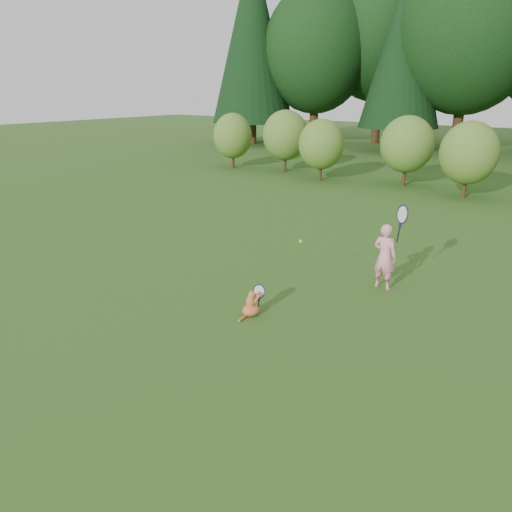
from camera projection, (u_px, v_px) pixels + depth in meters
The scene contains 5 objects.
ground at pixel (223, 300), 9.48m from camera, with size 100.00×100.00×0.00m, color #1D4B15.
shrub_row at pixel (438, 155), 19.03m from camera, with size 28.00×3.00×2.80m, color #557725, non-canonical shape.
child at pixel (385, 255), 9.82m from camera, with size 0.75×0.48×1.99m.
cat at pixel (251, 302), 8.78m from camera, with size 0.43×0.62×0.64m.
tennis_ball at pixel (301, 241), 9.64m from camera, with size 0.07×0.07×0.07m.
Camera 1 is at (5.60, -6.71, 3.82)m, focal length 35.00 mm.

